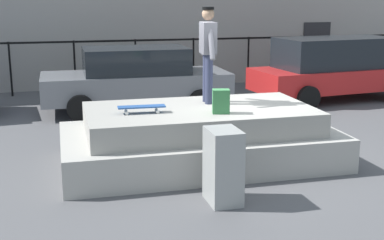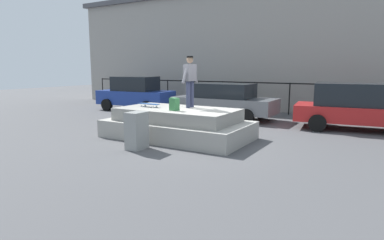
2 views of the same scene
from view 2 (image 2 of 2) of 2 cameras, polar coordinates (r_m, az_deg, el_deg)
ground_plane at (r=10.69m, az=1.60°, el=-3.55°), size 60.00×60.00×0.00m
concrete_ledge at (r=11.00m, az=-2.58°, el=-0.79°), size 4.81×2.58×1.00m
skateboarder at (r=11.05m, az=-0.36°, el=7.34°), size 0.27×0.89×1.72m
skateboard at (r=11.39m, az=-7.50°, el=2.76°), size 0.80×0.25×0.12m
backpack at (r=10.35m, az=-3.10°, el=2.75°), size 0.32×0.26×0.40m
car_blue_sedan_near at (r=18.46m, az=-9.80°, el=4.59°), size 4.31×2.29×1.85m
car_grey_sedan_mid at (r=15.17m, az=5.60°, el=3.38°), size 4.75×2.07×1.62m
car_red_hatchback_far at (r=13.76m, az=27.34°, el=2.21°), size 4.83×2.46×1.77m
utility_box at (r=9.59m, az=-9.60°, el=-1.84°), size 0.45×0.61×1.08m
fence_row at (r=17.30m, az=13.65°, el=4.80°), size 24.06×0.06×1.60m
warehouse_building at (r=22.26m, az=17.88°, el=11.47°), size 28.14×9.42×6.82m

